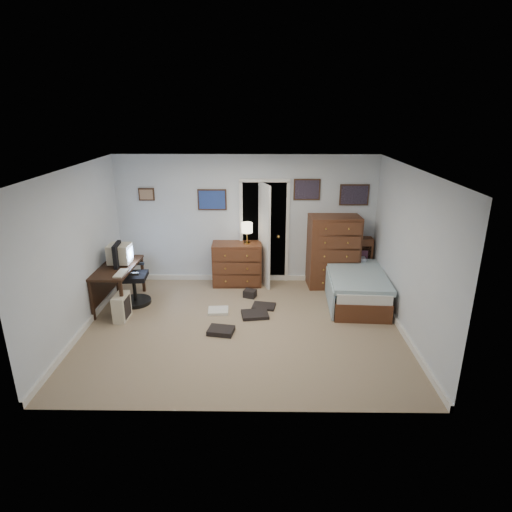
{
  "coord_description": "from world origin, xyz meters",
  "views": [
    {
      "loc": [
        0.29,
        -6.06,
        3.32
      ],
      "look_at": [
        0.21,
        0.3,
        1.1
      ],
      "focal_mm": 30.0,
      "sensor_mm": 36.0,
      "label": 1
    }
  ],
  "objects": [
    {
      "name": "pc_tower",
      "position": [
        -2.0,
        0.26,
        0.22
      ],
      "size": [
        0.21,
        0.41,
        0.43
      ],
      "rotation": [
        0.0,
        0.0,
        -0.02
      ],
      "color": "beige",
      "rests_on": "floor"
    },
    {
      "name": "crt_monitor",
      "position": [
        -2.18,
        0.96,
        0.9
      ],
      "size": [
        0.38,
        0.36,
        0.35
      ],
      "rotation": [
        0.0,
        0.0,
        -0.02
      ],
      "color": "beige",
      "rests_on": "computer_desk"
    },
    {
      "name": "office_chair",
      "position": [
        -2.02,
        0.86,
        0.43
      ],
      "size": [
        0.59,
        0.59,
        1.12
      ],
      "rotation": [
        0.0,
        0.0,
        0.08
      ],
      "color": "black",
      "rests_on": "floor"
    },
    {
      "name": "bed",
      "position": [
        1.99,
        1.06,
        0.29
      ],
      "size": [
        1.08,
        1.89,
        0.6
      ],
      "rotation": [
        0.0,
        0.0,
        -0.05
      ],
      "color": "#57311B",
      "rests_on": "floor"
    },
    {
      "name": "media_stack",
      "position": [
        -2.32,
        2.11,
        0.44
      ],
      "size": [
        0.18,
        0.18,
        0.88
      ],
      "primitive_type": "cube",
      "rotation": [
        0.0,
        0.0,
        0.05
      ],
      "color": "maroon",
      "rests_on": "floor"
    },
    {
      "name": "wall_posters",
      "position": [
        0.57,
        1.98,
        1.75
      ],
      "size": [
        4.38,
        0.04,
        0.6
      ],
      "color": "#331E11",
      "rests_on": "floor"
    },
    {
      "name": "tall_dresser",
      "position": [
        1.68,
        1.75,
        0.7
      ],
      "size": [
        0.98,
        0.62,
        1.39
      ],
      "primitive_type": "cube",
      "rotation": [
        0.0,
        0.0,
        0.06
      ],
      "color": "#57311B",
      "rests_on": "floor"
    },
    {
      "name": "doorway",
      "position": [
        0.35,
        2.27,
        1.0
      ],
      "size": [
        0.96,
        1.12,
        2.05
      ],
      "color": "black",
      "rests_on": "floor"
    },
    {
      "name": "table_lamp",
      "position": [
        0.02,
        1.77,
        1.14
      ],
      "size": [
        0.22,
        0.22,
        0.41
      ],
      "rotation": [
        0.0,
        0.0,
        0.03
      ],
      "color": "gold",
      "rests_on": "low_dresser"
    },
    {
      "name": "floor",
      "position": [
        0.0,
        0.0,
        -0.01
      ],
      "size": [
        5.0,
        4.0,
        0.02
      ],
      "primitive_type": "cube",
      "color": "gray",
      "rests_on": "ground"
    },
    {
      "name": "floor_clutter",
      "position": [
        -0.04,
        0.42,
        0.04
      ],
      "size": [
        1.18,
        1.64,
        0.14
      ],
      "rotation": [
        0.0,
        0.0,
        0.12
      ],
      "color": "black",
      "rests_on": "floor"
    },
    {
      "name": "headboard_bookcase",
      "position": [
        1.93,
        1.86,
        0.49
      ],
      "size": [
        1.04,
        0.3,
        0.93
      ],
      "rotation": [
        0.0,
        0.0,
        0.03
      ],
      "color": "#57311B",
      "rests_on": "floor"
    },
    {
      "name": "keyboard",
      "position": [
        -2.02,
        0.46,
        0.73
      ],
      "size": [
        0.15,
        0.39,
        0.02
      ],
      "primitive_type": "cube",
      "rotation": [
        0.0,
        0.0,
        -0.02
      ],
      "color": "beige",
      "rests_on": "computer_desk"
    },
    {
      "name": "computer_desk",
      "position": [
        -2.29,
        0.81,
        0.56
      ],
      "size": [
        0.61,
        1.27,
        0.72
      ],
      "rotation": [
        0.0,
        0.0,
        -0.02
      ],
      "color": "#321A10",
      "rests_on": "floor"
    },
    {
      "name": "low_dresser",
      "position": [
        -0.18,
        1.77,
        0.42
      ],
      "size": [
        0.96,
        0.5,
        0.84
      ],
      "primitive_type": "cube",
      "rotation": [
        0.0,
        0.0,
        0.03
      ],
      "color": "#57311B",
      "rests_on": "floor"
    }
  ]
}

